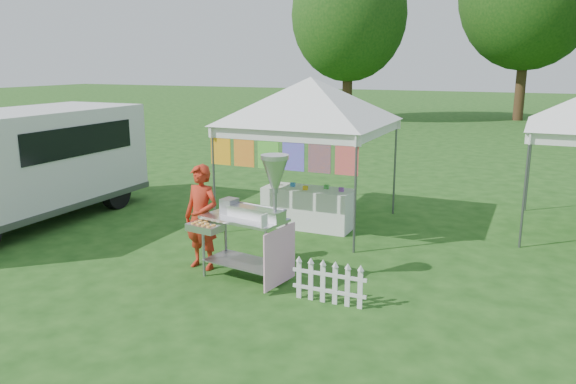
% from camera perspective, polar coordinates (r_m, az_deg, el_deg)
% --- Properties ---
extents(ground, '(120.00, 120.00, 0.00)m').
position_cam_1_polar(ground, '(8.79, -6.52, -8.95)').
color(ground, '#1B4614').
rests_on(ground, ground).
extents(canopy_main, '(4.24, 4.24, 3.45)m').
position_cam_1_polar(canopy_main, '(11.30, 2.31, 11.56)').
color(canopy_main, '#59595E').
rests_on(canopy_main, ground).
extents(tree_left, '(6.40, 6.40, 9.53)m').
position_cam_1_polar(tree_left, '(32.72, 6.22, 17.49)').
color(tree_left, '#361E13').
rests_on(tree_left, ground).
extents(donut_cart, '(1.54, 0.95, 1.99)m').
position_cam_1_polar(donut_cart, '(8.37, -3.41, -1.60)').
color(donut_cart, gray).
rests_on(donut_cart, ground).
extents(vendor, '(0.66, 0.48, 1.71)m').
position_cam_1_polar(vendor, '(9.12, -8.77, -2.55)').
color(vendor, '#B42916').
rests_on(vendor, ground).
extents(cargo_van, '(2.28, 5.60, 2.32)m').
position_cam_1_polar(cargo_van, '(12.80, -25.33, 2.66)').
color(cargo_van, silver).
rests_on(cargo_van, ground).
extents(picket_fence, '(1.08, 0.03, 0.56)m').
position_cam_1_polar(picket_fence, '(7.89, 4.17, -9.29)').
color(picket_fence, silver).
rests_on(picket_fence, ground).
extents(display_table, '(1.80, 0.70, 0.81)m').
position_cam_1_polar(display_table, '(11.37, 2.03, -1.61)').
color(display_table, white).
rests_on(display_table, ground).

